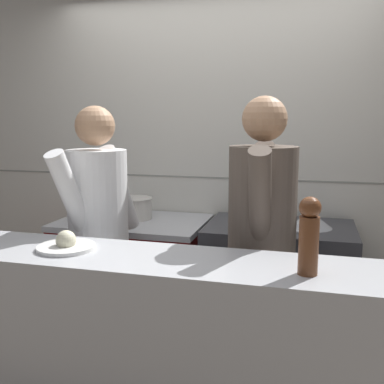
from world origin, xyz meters
TOP-DOWN VIEW (x-y plane):
  - wall_back_tiled at (0.00, 1.34)m, footprint 8.00×0.06m
  - oven_range at (-0.54, 0.94)m, footprint 1.06×0.71m
  - prep_counter at (0.51, 0.94)m, footprint 0.98×0.65m
  - pass_counter at (-0.03, -0.26)m, footprint 2.71×0.45m
  - stock_pot at (-0.54, 0.99)m, footprint 0.25×0.25m
  - mixing_bowl_steel at (0.71, 0.94)m, footprint 0.28×0.28m
  - chefs_knife at (0.47, 0.83)m, footprint 0.39×0.11m
  - plated_dish_main at (-0.38, -0.25)m, footprint 0.27×0.27m
  - pepper_mill at (0.70, -0.31)m, footprint 0.08×0.08m
  - chef_head_cook at (-0.47, 0.24)m, footprint 0.41×0.73m
  - chef_sous at (0.46, 0.24)m, footprint 0.37×0.75m

SIDE VIEW (x-z plane):
  - oven_range at x=-0.54m, z-range 0.00..0.87m
  - prep_counter at x=0.51m, z-range 0.00..0.89m
  - pass_counter at x=-0.03m, z-range 0.00..1.00m
  - chefs_knife at x=0.47m, z-range 0.89..0.91m
  - chef_head_cook at x=-0.47m, z-range 0.09..1.76m
  - mixing_bowl_steel at x=0.71m, z-range 0.89..1.00m
  - chef_sous at x=0.46m, z-range 0.10..1.81m
  - stock_pot at x=-0.54m, z-range 0.87..1.03m
  - plated_dish_main at x=-0.38m, z-range 0.98..1.07m
  - pepper_mill at x=0.70m, z-range 1.01..1.32m
  - wall_back_tiled at x=0.00m, z-range 0.00..2.60m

